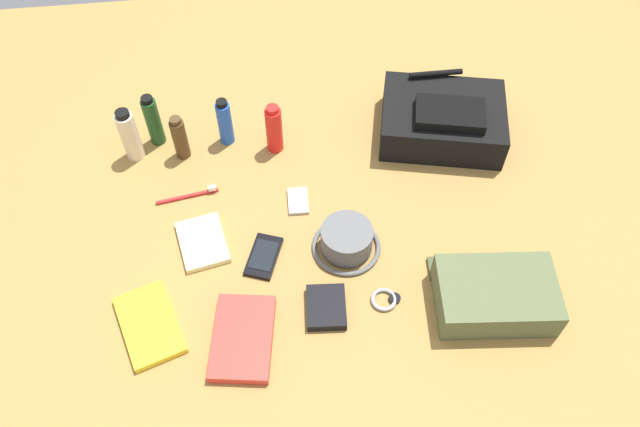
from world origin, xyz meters
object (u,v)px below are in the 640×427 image
(wristwatch, at_px, (385,299))
(toothbrush, at_px, (191,195))
(paperback_novel, at_px, (150,325))
(travel_guidebook, at_px, (243,338))
(shampoo_bottle, at_px, (153,121))
(backpack, at_px, (443,119))
(lotion_bottle, at_px, (130,135))
(cologne_bottle, at_px, (180,138))
(cell_phone, at_px, (264,256))
(media_player, at_px, (298,201))
(wallet, at_px, (326,307))
(bucket_hat, at_px, (347,241))
(deodorant_spray, at_px, (225,122))
(sunscreen_spray, at_px, (274,129))
(toiletry_pouch, at_px, (495,294))
(notepad, at_px, (203,242))

(wristwatch, height_order, toothbrush, toothbrush)
(paperback_novel, relative_size, travel_guidebook, 1.00)
(shampoo_bottle, relative_size, paperback_novel, 0.73)
(paperback_novel, bearing_deg, backpack, 32.86)
(shampoo_bottle, height_order, travel_guidebook, shampoo_bottle)
(lotion_bottle, distance_m, cologne_bottle, 0.13)
(cell_phone, height_order, media_player, cell_phone)
(cologne_bottle, xyz_separation_m, wallet, (0.33, -0.52, -0.05))
(bucket_hat, bearing_deg, media_player, 123.99)
(travel_guidebook, bearing_deg, cologne_bottle, 103.34)
(bucket_hat, bearing_deg, deodorant_spray, 125.11)
(backpack, relative_size, toothbrush, 2.34)
(lotion_bottle, relative_size, shampoo_bottle, 1.01)
(deodorant_spray, distance_m, paperback_novel, 0.60)
(bucket_hat, relative_size, media_player, 2.01)
(shampoo_bottle, bearing_deg, bucket_hat, -41.61)
(backpack, bearing_deg, sunscreen_spray, 179.85)
(backpack, distance_m, lotion_bottle, 0.85)
(media_player, height_order, toothbrush, toothbrush)
(toiletry_pouch, xyz_separation_m, shampoo_bottle, (-0.79, 0.61, 0.04))
(travel_guidebook, xyz_separation_m, wallet, (0.20, 0.06, 0.00))
(deodorant_spray, distance_m, cell_phone, 0.42)
(bucket_hat, relative_size, sunscreen_spray, 1.11)
(backpack, relative_size, deodorant_spray, 2.55)
(deodorant_spray, bearing_deg, bucket_hat, -54.89)
(wallet, distance_m, notepad, 0.36)
(travel_guidebook, bearing_deg, media_player, 66.80)
(backpack, height_order, media_player, backpack)
(lotion_bottle, height_order, deodorant_spray, lotion_bottle)
(deodorant_spray, xyz_separation_m, travel_guidebook, (0.01, -0.62, -0.06))
(sunscreen_spray, height_order, paperback_novel, sunscreen_spray)
(bucket_hat, bearing_deg, cell_phone, -178.63)
(cell_phone, distance_m, wristwatch, 0.31)
(media_player, xyz_separation_m, wallet, (0.03, -0.32, 0.01))
(shampoo_bottle, bearing_deg, cologne_bottle, -41.10)
(cell_phone, bearing_deg, bucket_hat, 1.37)
(bucket_hat, bearing_deg, paperback_novel, -161.41)
(cologne_bottle, relative_size, travel_guidebook, 0.62)
(bucket_hat, bearing_deg, backpack, 47.89)
(wallet, bearing_deg, bucket_hat, 71.14)
(paperback_novel, relative_size, wallet, 2.03)
(lotion_bottle, bearing_deg, cologne_bottle, -5.65)
(backpack, xyz_separation_m, travel_guidebook, (-0.59, -0.57, -0.04))
(deodorant_spray, bearing_deg, lotion_bottle, -173.92)
(shampoo_bottle, bearing_deg, wristwatch, -46.77)
(cologne_bottle, xyz_separation_m, cell_phone, (0.20, -0.36, -0.06))
(lotion_bottle, bearing_deg, toiletry_pouch, -33.59)
(shampoo_bottle, xyz_separation_m, cell_phone, (0.27, -0.43, -0.07))
(shampoo_bottle, distance_m, cell_phone, 0.51)
(sunscreen_spray, bearing_deg, deodorant_spray, 161.56)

